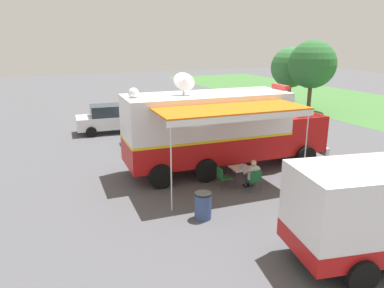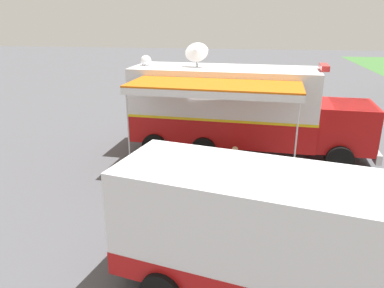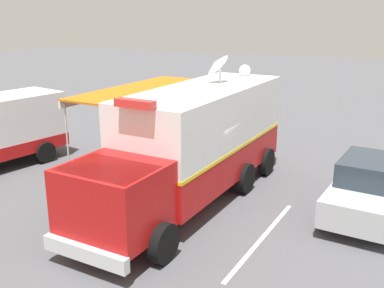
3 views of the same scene
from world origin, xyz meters
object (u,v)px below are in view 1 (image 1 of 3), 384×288
command_truck (222,128)px  car_far_corner (110,119)px  water_bottle (242,166)px  seated_responder (252,174)px  car_behind_truck (163,128)px  folding_table (241,169)px  trash_bin (203,206)px  folding_chair_beside_table (222,176)px  folding_chair_at_table (254,179)px

command_truck → car_far_corner: size_ratio=2.21×
water_bottle → seated_responder: seated_responder is taller
car_behind_truck → car_far_corner: (-3.85, -2.10, 0.00)m
folding_table → trash_bin: 3.38m
folding_chair_beside_table → trash_bin: 2.74m
folding_table → car_far_corner: (-11.03, -2.78, 0.21)m
folding_chair_at_table → folding_chair_beside_table: (-0.80, -0.98, 0.00)m
folding_table → car_behind_truck: 7.21m
seated_responder → car_far_corner: 12.01m
seated_responder → trash_bin: size_ratio=1.37×
water_bottle → car_far_corner: (-11.18, -2.73, 0.05)m
trash_bin → car_far_corner: (-13.03, -0.06, 0.42)m
car_behind_truck → water_bottle: bearing=4.9°
folding_chair_at_table → seated_responder: seated_responder is taller
command_truck → car_far_corner: command_truck is taller
folding_chair_beside_table → car_behind_truck: bearing=178.6°
seated_responder → trash_bin: 3.18m
car_far_corner → seated_responder: bearing=14.1°
command_truck → trash_bin: 5.21m
water_bottle → folding_chair_at_table: 0.75m
seated_responder → trash_bin: (1.39, -2.86, -0.20)m
folding_table → car_behind_truck: bearing=-174.6°
folding_table → folding_chair_beside_table: folding_chair_beside_table is taller
seated_responder → car_far_corner: (-11.64, -2.92, 0.23)m
trash_bin → folding_table: bearing=126.3°
command_truck → folding_chair_at_table: 3.16m
water_bottle → trash_bin: water_bottle is taller
command_truck → water_bottle: 2.45m
seated_responder → car_far_corner: bearing=-165.9°
folding_chair_at_table → folding_chair_beside_table: same height
seated_responder → folding_table: bearing=-167.1°
car_behind_truck → car_far_corner: size_ratio=1.00×
water_bottle → car_far_corner: 11.51m
folding_table → folding_chair_beside_table: bearing=-90.1°
seated_responder → folding_chair_at_table: bearing=-4.2°
water_bottle → car_far_corner: bearing=-166.3°
car_behind_truck → trash_bin: bearing=-12.5°
folding_chair_beside_table → seated_responder: bearing=58.2°
command_truck → folding_table: 2.39m
trash_bin → car_behind_truck: size_ratio=0.21×
folding_table → trash_bin: (2.00, -2.72, -0.22)m
folding_chair_beside_table → car_behind_truck: (-7.18, 0.17, 0.37)m
folding_table → folding_chair_at_table: size_ratio=0.98×
command_truck → seated_responder: size_ratio=7.71×
folding_chair_beside_table → water_bottle: bearing=79.5°
folding_table → seated_responder: (0.61, 0.14, -0.02)m
water_bottle → folding_chair_beside_table: 0.87m
folding_table → folding_chair_at_table: (0.80, 0.13, -0.16)m
car_behind_truck → folding_chair_beside_table: bearing=-1.4°
command_truck → seated_responder: bearing=-2.6°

